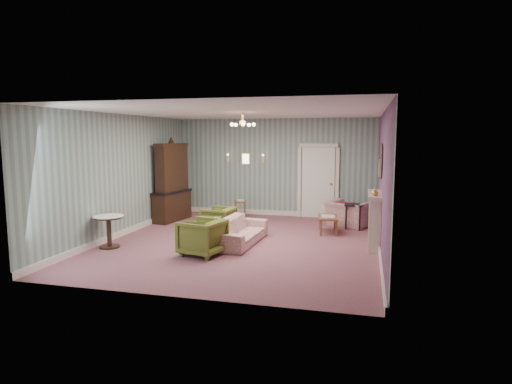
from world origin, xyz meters
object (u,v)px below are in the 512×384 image
(olive_chair_b, at_px, (204,230))
(pedestal_table, at_px, (109,232))
(fireplace, at_px, (374,220))
(side_table_black, at_px, (355,217))
(olive_chair_c, at_px, (218,219))
(sofa_chintz, at_px, (240,227))
(wingback_chair, at_px, (349,210))
(olive_chair_a, at_px, (202,235))
(coffee_table, at_px, (328,225))
(dresser, at_px, (172,180))

(olive_chair_b, xyz_separation_m, pedestal_table, (-1.86, -0.79, 0.02))
(fireplace, xyz_separation_m, pedestal_table, (-5.51, -1.58, -0.23))
(olive_chair_b, bearing_deg, side_table_black, 122.56)
(olive_chair_c, distance_m, sofa_chintz, 1.12)
(olive_chair_b, relative_size, fireplace, 0.47)
(sofa_chintz, bearing_deg, wingback_chair, -39.35)
(olive_chair_c, distance_m, wingback_chair, 3.50)
(fireplace, bearing_deg, wingback_chair, 107.50)
(olive_chair_a, distance_m, olive_chair_b, 0.89)
(olive_chair_c, bearing_deg, fireplace, 92.58)
(side_table_black, bearing_deg, pedestal_table, -147.56)
(olive_chair_b, height_order, sofa_chintz, sofa_chintz)
(fireplace, distance_m, side_table_black, 1.71)
(olive_chair_a, height_order, wingback_chair, wingback_chair)
(coffee_table, relative_size, pedestal_table, 1.19)
(coffee_table, bearing_deg, olive_chair_c, -164.14)
(pedestal_table, bearing_deg, side_table_black, 32.44)
(sofa_chintz, xyz_separation_m, wingback_chair, (2.28, 2.51, 0.07))
(olive_chair_a, xyz_separation_m, coffee_table, (2.28, 2.64, -0.19))
(wingback_chair, xyz_separation_m, dresser, (-4.89, -0.42, 0.71))
(fireplace, relative_size, coffee_table, 1.69)
(olive_chair_b, relative_size, coffee_table, 0.79)
(olive_chair_c, relative_size, dresser, 0.31)
(olive_chair_b, distance_m, olive_chair_c, 1.07)
(coffee_table, distance_m, side_table_black, 0.89)
(fireplace, bearing_deg, dresser, 164.22)
(sofa_chintz, bearing_deg, olive_chair_b, 112.41)
(olive_chair_a, relative_size, sofa_chintz, 0.41)
(coffee_table, relative_size, side_table_black, 1.27)
(dresser, distance_m, coffee_table, 4.56)
(sofa_chintz, distance_m, wingback_chair, 3.39)
(olive_chair_b, relative_size, olive_chair_c, 0.90)
(dresser, height_order, coffee_table, dresser)
(olive_chair_a, xyz_separation_m, sofa_chintz, (0.46, 1.10, -0.02))
(coffee_table, height_order, side_table_black, side_table_black)
(sofa_chintz, bearing_deg, coffee_table, -46.87)
(fireplace, bearing_deg, olive_chair_b, -167.73)
(coffee_table, bearing_deg, pedestal_table, -149.67)
(dresser, height_order, side_table_black, dresser)
(olive_chair_a, distance_m, olive_chair_c, 1.93)
(wingback_chair, bearing_deg, dresser, 30.30)
(dresser, bearing_deg, fireplace, -7.39)
(olive_chair_a, xyz_separation_m, fireplace, (3.36, 1.63, 0.18))
(olive_chair_c, height_order, sofa_chintz, sofa_chintz)
(olive_chair_b, bearing_deg, sofa_chintz, 104.84)
(olive_chair_c, height_order, pedestal_table, olive_chair_c)
(olive_chair_b, distance_m, pedestal_table, 2.02)
(sofa_chintz, distance_m, side_table_black, 3.26)
(olive_chair_a, height_order, pedestal_table, olive_chair_a)
(olive_chair_c, xyz_separation_m, side_table_black, (3.22, 1.36, -0.04))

